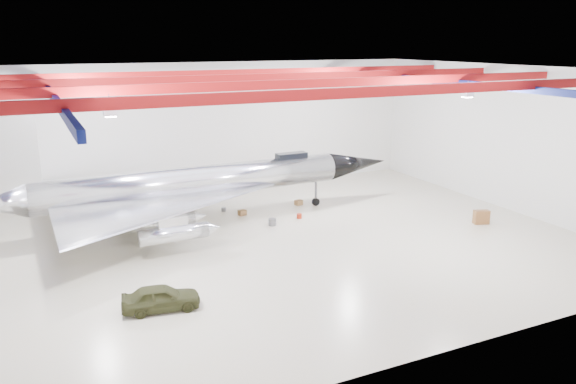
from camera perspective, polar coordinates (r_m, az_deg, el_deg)
floor at (r=36.31m, az=-1.93°, el=-5.38°), size 40.00×40.00×0.00m
wall_back at (r=48.70m, az=-9.06°, el=6.41°), size 40.00×0.00×40.00m
wall_right at (r=46.32m, az=21.45°, el=5.12°), size 0.00×30.00×30.00m
ceiling at (r=34.05m, az=-2.10°, el=12.23°), size 40.00×40.00×0.00m
ceiling_structure at (r=34.09m, az=-2.09°, el=11.09°), size 39.50×29.50×1.08m
jet_aircraft at (r=40.35m, az=-9.45°, el=0.59°), size 30.52×17.74×8.33m
jeep at (r=28.41m, az=-12.79°, el=-10.43°), size 3.94×2.06×1.28m
desk at (r=42.54m, az=19.04°, el=-2.42°), size 1.20×0.85×0.99m
crate_ply at (r=39.28m, az=-13.53°, el=-3.90°), size 0.60×0.50×0.39m
engine_drum at (r=39.95m, az=-1.61°, el=-3.06°), size 0.67×0.67×0.50m
parts_bin at (r=44.87m, az=1.08°, el=-1.07°), size 0.66×0.58×0.40m
tool_chest at (r=41.53m, az=1.15°, el=-2.45°), size 0.50×0.50×0.35m
oil_barrel at (r=42.40m, az=-4.68°, el=-2.10°), size 0.65×0.56×0.39m
spares_box at (r=43.48m, az=-6.57°, el=-1.77°), size 0.44×0.44×0.31m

